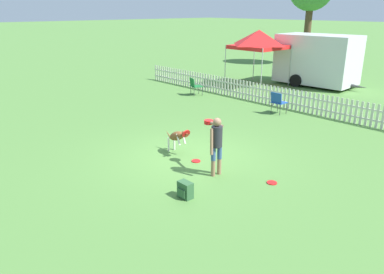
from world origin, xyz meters
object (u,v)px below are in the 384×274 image
(leaping_dog, at_px, (178,136))
(backpack_on_grass, at_px, (185,190))
(equipment_trailer, at_px, (317,59))
(folding_chair_blue_left, at_px, (195,85))
(canopy_tent_main, at_px, (259,39))
(handler_person, at_px, (216,139))
(folding_chair_center, at_px, (278,101))
(frisbee_near_handler, at_px, (272,183))
(frisbee_near_dog, at_px, (196,161))

(leaping_dog, relative_size, backpack_on_grass, 3.10)
(equipment_trailer, bearing_deg, folding_chair_blue_left, -114.30)
(folding_chair_blue_left, xyz_separation_m, canopy_tent_main, (0.51, 4.21, 1.97))
(handler_person, height_order, backpack_on_grass, handler_person)
(backpack_on_grass, height_order, canopy_tent_main, canopy_tent_main)
(equipment_trailer, bearing_deg, folding_chair_center, -74.63)
(handler_person, bearing_deg, leaping_dog, 90.55)
(folding_chair_blue_left, relative_size, equipment_trailer, 0.17)
(handler_person, distance_m, folding_chair_blue_left, 9.30)
(frisbee_near_handler, bearing_deg, backpack_on_grass, -113.31)
(folding_chair_blue_left, bearing_deg, frisbee_near_handler, 168.15)
(frisbee_near_dog, bearing_deg, backpack_on_grass, -49.62)
(folding_chair_blue_left, distance_m, folding_chair_center, 4.79)
(frisbee_near_handler, xyz_separation_m, folding_chair_blue_left, (-8.49, 5.26, 0.50))
(handler_person, bearing_deg, folding_chair_center, 28.73)
(leaping_dog, height_order, backpack_on_grass, leaping_dog)
(frisbee_near_handler, xyz_separation_m, frisbee_near_dog, (-2.27, -0.44, 0.00))
(frisbee_near_handler, relative_size, equipment_trailer, 0.05)
(frisbee_near_dog, xyz_separation_m, canopy_tent_main, (-5.71, 9.91, 2.48))
(frisbee_near_dog, xyz_separation_m, backpack_on_grass, (1.38, -1.62, 0.18))
(frisbee_near_handler, bearing_deg, folding_chair_center, 124.41)
(backpack_on_grass, bearing_deg, folding_chair_blue_left, 136.07)
(frisbee_near_handler, height_order, backpack_on_grass, backpack_on_grass)
(handler_person, height_order, canopy_tent_main, canopy_tent_main)
(leaping_dog, bearing_deg, frisbee_near_dog, 97.29)
(handler_person, xyz_separation_m, backpack_on_grass, (0.43, -1.42, -0.77))
(leaping_dog, relative_size, folding_chair_blue_left, 1.37)
(backpack_on_grass, relative_size, folding_chair_blue_left, 0.44)
(folding_chair_center, bearing_deg, equipment_trailer, -70.66)
(folding_chair_center, bearing_deg, canopy_tent_main, -42.44)
(frisbee_near_dog, height_order, canopy_tent_main, canopy_tent_main)
(folding_chair_blue_left, xyz_separation_m, equipment_trailer, (2.62, 6.70, 0.92))
(equipment_trailer, bearing_deg, handler_person, -73.08)
(backpack_on_grass, xyz_separation_m, folding_chair_center, (-2.82, 7.47, 0.35))
(equipment_trailer, bearing_deg, backpack_on_grass, -73.36)
(folding_chair_center, bearing_deg, backpack_on_grass, 111.71)
(handler_person, relative_size, equipment_trailer, 0.31)
(frisbee_near_handler, relative_size, folding_chair_blue_left, 0.29)
(backpack_on_grass, xyz_separation_m, canopy_tent_main, (-7.10, 11.53, 2.30))
(leaping_dog, relative_size, frisbee_near_dog, 4.72)
(handler_person, bearing_deg, canopy_tent_main, 40.61)
(canopy_tent_main, bearing_deg, frisbee_near_dog, -60.02)
(handler_person, distance_m, frisbee_near_dog, 1.35)
(leaping_dog, bearing_deg, handler_person, 90.55)
(leaping_dog, xyz_separation_m, folding_chair_blue_left, (-5.43, 5.70, -0.03))
(handler_person, distance_m, equipment_trailer, 13.40)
(frisbee_near_handler, distance_m, folding_chair_blue_left, 10.00)
(handler_person, height_order, frisbee_near_handler, handler_person)
(frisbee_near_handler, height_order, frisbee_near_dog, same)
(frisbee_near_handler, xyz_separation_m, folding_chair_center, (-3.71, 5.41, 0.53))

